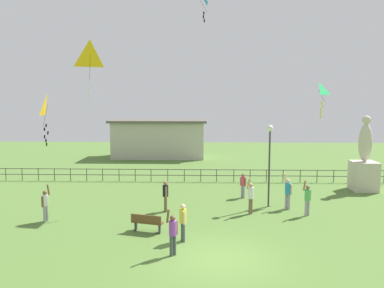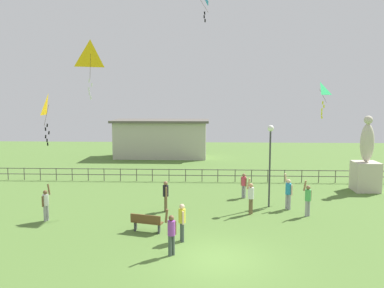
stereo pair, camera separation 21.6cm
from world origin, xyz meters
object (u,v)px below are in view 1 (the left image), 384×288
Objects in this scene: person_1 at (173,232)px; kite_1 at (319,91)px; person_7 at (243,184)px; person_5 at (45,203)px; park_bench at (147,222)px; lamppost at (270,148)px; person_0 at (251,196)px; person_2 at (183,220)px; person_3 at (165,194)px; person_6 at (307,198)px; statue_monument at (364,166)px; kite_2 at (48,107)px; kite_4 at (90,55)px; person_4 at (288,191)px.

person_1 is 0.87× the size of kite_1.
person_5 is at bearing -154.39° from person_7.
person_5 is 0.84× the size of kite_1.
person_7 reaches higher than park_bench.
lamppost reaches higher than park_bench.
person_0 is at bearing 56.70° from person_1.
kite_1 is at bearing 36.76° from park_bench.
person_3 is at bearing 105.14° from person_2.
person_7 is at bearing 129.85° from person_6.
lamppost is 3.02× the size of park_bench.
person_6 is (-5.28, -5.88, -0.68)m from statue_monument.
kite_2 is (-16.20, -2.51, -0.93)m from kite_1.
kite_2 is (-19.80, -3.84, 4.06)m from statue_monument.
person_6 is 0.87× the size of kite_1.
kite_4 reaches higher than person_6.
person_7 is at bearing 123.94° from lamppost.
person_2 is at bearing -129.51° from person_0.
person_3 is at bearing 80.76° from park_bench.
park_bench is 2.13m from person_2.
person_6 is at bearing 1.21° from kite_4.
statue_monument is 3.25× the size of person_7.
lamppost is at bearing -56.06° from person_7.
kite_4 reaches higher than person_1.
statue_monument reaches higher than lamppost.
kite_2 is at bearing -172.05° from person_7.
kite_2 is at bearing 136.28° from person_1.
person_2 is 9.61m from kite_4.
park_bench is at bearing -144.62° from lamppost.
person_1 is 0.64× the size of kite_2.
person_0 is 6.79m from person_1.
person_1 is at bearing -123.30° from person_0.
person_6 is at bearing -131.97° from statue_monument.
kite_4 is at bearing -35.05° from kite_2.
statue_monument reaches higher than person_2.
kite_4 reaches higher than lamppost.
person_5 is 1.20× the size of person_7.
kite_4 is at bearing 27.27° from person_5.
kite_1 is (8.38, 9.99, 5.68)m from person_1.
person_1 is at bearing -101.63° from person_2.
kite_1 is 0.75× the size of kite_4.
kite_2 is at bearing 144.95° from kite_4.
person_6 is 13.49m from kite_4.
kite_1 is at bearing 50.02° from person_1.
kite_4 is (-10.51, -1.46, 7.35)m from person_4.
lamppost is 2.33× the size of person_4.
person_3 is 8.30m from kite_4.
lamppost is at bearing 51.38° from person_0.
statue_monument is at bearing 43.40° from person_1.
statue_monument is at bearing 40.01° from person_2.
person_4 is 14.55m from kite_2.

